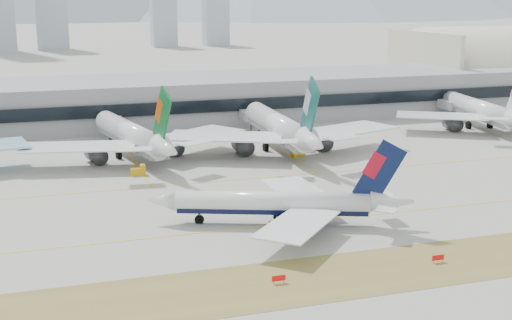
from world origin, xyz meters
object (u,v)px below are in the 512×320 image
object	(u,v)px
widebody_eva	(133,136)
hangar	(509,94)
taxiing_airliner	(282,204)
terminal	(174,99)
widebody_cathay	(281,129)
widebody_china_air	(482,111)

from	to	relation	value
widebody_eva	hangar	world-z (taller)	hangar
taxiing_airliner	terminal	xyz separation A→B (m)	(4.06, 119.99, 3.34)
taxiing_airliner	widebody_eva	bearing A→B (deg)	-52.99
widebody_cathay	terminal	distance (m)	60.84
widebody_eva	terminal	bearing A→B (deg)	-33.16
widebody_cathay	widebody_eva	bearing A→B (deg)	87.10
widebody_cathay	taxiing_airliner	bearing A→B (deg)	162.84
widebody_eva	widebody_cathay	world-z (taller)	widebody_cathay
widebody_eva	widebody_cathay	bearing A→B (deg)	-106.10
widebody_cathay	widebody_china_air	world-z (taller)	widebody_cathay
widebody_china_air	hangar	size ratio (longest dim) A/B	0.68
hangar	widebody_china_air	bearing A→B (deg)	-132.82
taxiing_airliner	hangar	size ratio (longest dim) A/B	0.54
widebody_china_air	hangar	xyz separation A→B (m)	(62.01, 66.92, -5.76)
taxiing_airliner	hangar	distance (m)	211.71
widebody_china_air	widebody_eva	bearing A→B (deg)	102.42
taxiing_airliner	hangar	bearing A→B (deg)	-117.18
widebody_eva	hangar	size ratio (longest dim) A/B	0.68
taxiing_airliner	hangar	world-z (taller)	hangar
widebody_eva	widebody_cathay	distance (m)	41.16
widebody_eva	widebody_china_air	xyz separation A→B (m)	(115.12, 7.17, -0.10)
widebody_china_air	taxiing_airliner	bearing A→B (deg)	136.01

